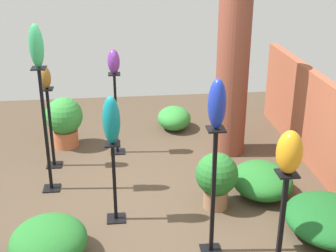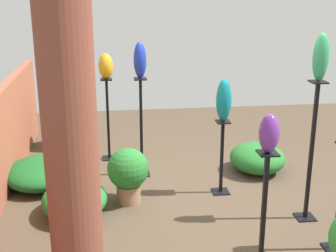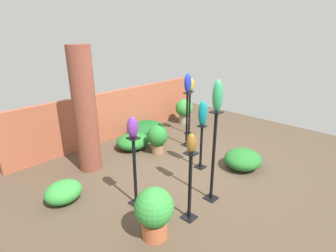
# 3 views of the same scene
# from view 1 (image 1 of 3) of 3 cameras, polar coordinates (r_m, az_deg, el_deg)

# --- Properties ---
(ground_plane) EXTENTS (8.00, 8.00, 0.00)m
(ground_plane) POSITION_cam_1_polar(r_m,az_deg,el_deg) (5.34, -3.26, -10.37)
(ground_plane) COLOR #4C3D2D
(brick_pillar) EXTENTS (0.44, 0.44, 2.43)m
(brick_pillar) POSITION_cam_1_polar(r_m,az_deg,el_deg) (6.34, 7.88, 6.97)
(brick_pillar) COLOR brown
(brick_pillar) RESTS_ON ground
(pedestal_jade) EXTENTS (0.20, 0.20, 1.53)m
(pedestal_jade) POSITION_cam_1_polar(r_m,az_deg,el_deg) (5.62, -14.63, -1.16)
(pedestal_jade) COLOR black
(pedestal_jade) RESTS_ON ground
(pedestal_cobalt) EXTENTS (0.20, 0.20, 1.31)m
(pedestal_cobalt) POSITION_cam_1_polar(r_m,az_deg,el_deg) (4.44, 5.51, -8.73)
(pedestal_cobalt) COLOR black
(pedestal_cobalt) RESTS_ON ground
(pedestal_teal) EXTENTS (0.20, 0.20, 0.91)m
(pedestal_teal) POSITION_cam_1_polar(r_m,az_deg,el_deg) (5.02, -6.53, -7.30)
(pedestal_teal) COLOR black
(pedestal_teal) RESTS_ON ground
(pedestal_bronze) EXTENTS (0.20, 0.20, 1.09)m
(pedestal_bronze) POSITION_cam_1_polar(r_m,az_deg,el_deg) (6.28, -14.06, -0.67)
(pedestal_bronze) COLOR black
(pedestal_bronze) RESTS_ON ground
(pedestal_violet) EXTENTS (0.20, 0.20, 1.16)m
(pedestal_violet) POSITION_cam_1_polar(r_m,az_deg,el_deg) (6.49, -6.33, 1.04)
(pedestal_violet) COLOR black
(pedestal_violet) RESTS_ON ground
(pedestal_amber) EXTENTS (0.20, 0.20, 1.18)m
(pedestal_amber) POSITION_cam_1_polar(r_m,az_deg,el_deg) (4.07, 13.44, -13.53)
(pedestal_amber) COLOR black
(pedestal_amber) RESTS_ON ground
(art_vase_jade) EXTENTS (0.15, 0.16, 0.48)m
(art_vase_jade) POSITION_cam_1_polar(r_m,az_deg,el_deg) (5.30, -15.76, 9.39)
(art_vase_jade) COLOR #2D9356
(art_vase_jade) RESTS_ON pedestal_jade
(art_vase_cobalt) EXTENTS (0.18, 0.16, 0.45)m
(art_vase_cobalt) POSITION_cam_1_polar(r_m,az_deg,el_deg) (4.03, 6.00, 2.70)
(art_vase_cobalt) COLOR #192D9E
(art_vase_cobalt) RESTS_ON pedestal_cobalt
(art_vase_teal) EXTENTS (0.18, 0.18, 0.50)m
(art_vase_teal) POSITION_cam_1_polar(r_m,az_deg,el_deg) (4.69, -6.93, 0.70)
(art_vase_teal) COLOR #0F727A
(art_vase_teal) RESTS_ON pedestal_teal
(art_vase_bronze) EXTENTS (0.15, 0.13, 0.29)m
(art_vase_bronze) POSITION_cam_1_polar(r_m,az_deg,el_deg) (6.03, -14.71, 5.75)
(art_vase_bronze) COLOR brown
(art_vase_bronze) RESTS_ON pedestal_bronze
(art_vase_violet) EXTENTS (0.18, 0.16, 0.33)m
(art_vase_violet) POSITION_cam_1_polar(r_m,az_deg,el_deg) (6.25, -6.64, 7.82)
(art_vase_violet) COLOR #6B2D8C
(art_vase_violet) RESTS_ON pedestal_violet
(art_vase_amber) EXTENTS (0.21, 0.20, 0.35)m
(art_vase_amber) POSITION_cam_1_polar(r_m,az_deg,el_deg) (3.66, 14.58, -3.11)
(art_vase_amber) COLOR orange
(art_vase_amber) RESTS_ON pedestal_amber
(potted_plant_walkway_edge) EXTENTS (0.48, 0.48, 0.66)m
(potted_plant_walkway_edge) POSITION_cam_1_polar(r_m,az_deg,el_deg) (5.25, 5.94, -6.23)
(potted_plant_walkway_edge) COLOR #936B4C
(potted_plant_walkway_edge) RESTS_ON ground
(potted_plant_front_left) EXTENTS (0.53, 0.53, 0.74)m
(potted_plant_front_left) POSITION_cam_1_polar(r_m,az_deg,el_deg) (6.86, -12.52, 0.75)
(potted_plant_front_left) COLOR #B25B38
(potted_plant_front_left) RESTS_ON ground
(foliage_bed_east) EXTENTS (0.79, 0.74, 0.38)m
(foliage_bed_east) POSITION_cam_1_polar(r_m,az_deg,el_deg) (4.70, -14.35, -13.42)
(foliage_bed_east) COLOR #236B28
(foliage_bed_east) RESTS_ON ground
(foliage_bed_west) EXTENTS (0.61, 0.52, 0.35)m
(foliage_bed_west) POSITION_cam_1_polar(r_m,az_deg,el_deg) (7.40, 0.76, 0.97)
(foliage_bed_west) COLOR #338C38
(foliage_bed_west) RESTS_ON ground
(foliage_bed_center) EXTENTS (1.00, 0.92, 0.33)m
(foliage_bed_center) POSITION_cam_1_polar(r_m,az_deg,el_deg) (5.19, 19.15, -10.67)
(foliage_bed_center) COLOR #195923
(foliage_bed_center) RESTS_ON ground
(foliage_bed_rear) EXTENTS (0.81, 0.72, 0.36)m
(foliage_bed_rear) POSITION_cam_1_polar(r_m,az_deg,el_deg) (5.69, 11.37, -6.49)
(foliage_bed_rear) COLOR #236B28
(foliage_bed_rear) RESTS_ON ground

